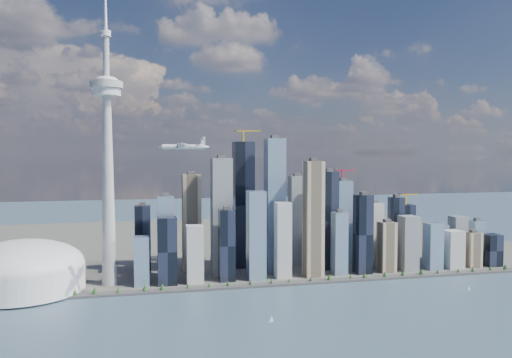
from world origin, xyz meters
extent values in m
plane|color=#304655|center=(0.00, 0.00, 0.00)|extent=(4000.00, 4000.00, 0.00)
cube|color=#383838|center=(0.00, 250.00, 2.00)|extent=(1100.00, 22.00, 4.00)
cube|color=#4C4C47|center=(0.00, 700.00, 1.50)|extent=(1400.00, 900.00, 3.00)
cylinder|color=#3F2D1E|center=(-390.00, 250.00, 5.20)|extent=(1.00, 1.00, 2.40)
cone|color=#234C1B|center=(-390.00, 250.00, 8.80)|extent=(7.20, 7.20, 8.00)
cylinder|color=#3F2D1E|center=(-303.33, 250.00, 5.20)|extent=(1.00, 1.00, 2.40)
cone|color=#234C1B|center=(-303.33, 250.00, 8.80)|extent=(7.20, 7.20, 8.00)
cylinder|color=#3F2D1E|center=(-216.67, 250.00, 5.20)|extent=(1.00, 1.00, 2.40)
cone|color=#234C1B|center=(-216.67, 250.00, 8.80)|extent=(7.20, 7.20, 8.00)
cylinder|color=#3F2D1E|center=(-130.00, 250.00, 5.20)|extent=(1.00, 1.00, 2.40)
cone|color=#234C1B|center=(-130.00, 250.00, 8.80)|extent=(7.20, 7.20, 8.00)
cylinder|color=#3F2D1E|center=(-43.33, 250.00, 5.20)|extent=(1.00, 1.00, 2.40)
cone|color=#234C1B|center=(-43.33, 250.00, 8.80)|extent=(7.20, 7.20, 8.00)
cylinder|color=#3F2D1E|center=(43.33, 250.00, 5.20)|extent=(1.00, 1.00, 2.40)
cone|color=#234C1B|center=(43.33, 250.00, 8.80)|extent=(7.20, 7.20, 8.00)
cylinder|color=#3F2D1E|center=(130.00, 250.00, 5.20)|extent=(1.00, 1.00, 2.40)
cone|color=#234C1B|center=(130.00, 250.00, 8.80)|extent=(7.20, 7.20, 8.00)
cylinder|color=#3F2D1E|center=(216.67, 250.00, 5.20)|extent=(1.00, 1.00, 2.40)
cone|color=#234C1B|center=(216.67, 250.00, 8.80)|extent=(7.20, 7.20, 8.00)
cylinder|color=#3F2D1E|center=(303.33, 250.00, 5.20)|extent=(1.00, 1.00, 2.40)
cone|color=#234C1B|center=(303.33, 250.00, 8.80)|extent=(7.20, 7.20, 8.00)
cylinder|color=#3F2D1E|center=(390.00, 250.00, 5.20)|extent=(1.00, 1.00, 2.40)
cone|color=#234C1B|center=(390.00, 250.00, 8.80)|extent=(7.20, 7.20, 8.00)
cylinder|color=#3F2D1E|center=(476.67, 250.00, 5.20)|extent=(1.00, 1.00, 2.40)
cone|color=#234C1B|center=(476.67, 250.00, 8.80)|extent=(7.20, 7.20, 8.00)
cube|color=black|center=(-200.00, 290.00, 62.98)|extent=(34.00, 34.00, 119.95)
cube|color=#7497AF|center=(-200.00, 340.00, 79.33)|extent=(30.00, 30.00, 152.66)
cube|color=#B6B6B2|center=(-150.00, 290.00, 54.80)|extent=(30.00, 30.00, 103.59)
cube|color=tan|center=(-150.00, 395.00, 98.42)|extent=(36.00, 36.00, 190.83)
cube|color=slate|center=(-95.00, 340.00, 114.77)|extent=(38.00, 38.00, 223.54)
cube|color=black|center=(-95.00, 290.00, 68.43)|extent=(28.00, 28.00, 130.86)
cube|color=#7497AF|center=(-40.00, 290.00, 84.78)|extent=(32.00, 32.00, 163.57)
cube|color=black|center=(-40.00, 395.00, 131.13)|extent=(40.00, 40.00, 256.26)
cube|color=#7497AF|center=(15.00, 340.00, 133.86)|extent=(36.00, 36.00, 261.71)
cube|color=#B6B6B2|center=(15.00, 290.00, 73.88)|extent=(28.00, 28.00, 141.76)
cube|color=tan|center=(70.00, 290.00, 112.05)|extent=(34.00, 34.00, 218.09)
cube|color=slate|center=(70.00, 395.00, 95.69)|extent=(30.00, 30.00, 185.38)
cube|color=black|center=(125.00, 340.00, 101.14)|extent=(32.00, 32.00, 196.28)
cube|color=#7497AF|center=(125.00, 290.00, 62.98)|extent=(26.00, 26.00, 119.95)
cube|color=black|center=(175.00, 290.00, 79.33)|extent=(30.00, 30.00, 152.66)
cube|color=#7497AF|center=(175.00, 395.00, 90.24)|extent=(34.00, 34.00, 174.47)
cube|color=#B6B6B2|center=(225.00, 340.00, 68.43)|extent=(28.00, 28.00, 130.86)
cube|color=tan|center=(225.00, 290.00, 52.07)|extent=(30.00, 30.00, 98.14)
cube|color=slate|center=(275.00, 290.00, 57.52)|extent=(32.00, 32.00, 109.05)
cube|color=black|center=(275.00, 340.00, 73.88)|extent=(26.00, 26.00, 141.76)
cube|color=#7497AF|center=(325.00, 290.00, 49.34)|extent=(30.00, 30.00, 92.69)
cube|color=black|center=(325.00, 395.00, 62.98)|extent=(28.00, 28.00, 119.95)
cube|color=#7497AF|center=(375.00, 340.00, 43.89)|extent=(30.00, 30.00, 81.78)
cube|color=#B6B6B2|center=(375.00, 290.00, 41.17)|extent=(34.00, 34.00, 76.33)
cube|color=tan|center=(420.00, 290.00, 38.44)|extent=(28.00, 28.00, 70.88)
cube|color=slate|center=(420.00, 340.00, 52.07)|extent=(30.00, 30.00, 98.14)
cube|color=black|center=(465.00, 290.00, 35.71)|extent=(32.00, 32.00, 65.43)
cube|color=#7497AF|center=(465.00, 340.00, 46.62)|extent=(26.00, 26.00, 87.24)
cube|color=black|center=(-240.00, 395.00, 68.43)|extent=(30.00, 30.00, 130.86)
cube|color=#7497AF|center=(-240.00, 290.00, 46.62)|extent=(26.00, 26.00, 87.24)
cube|color=gold|center=(-40.00, 395.00, 270.26)|extent=(3.00, 3.00, 22.00)
cube|color=gold|center=(-31.75, 395.00, 281.26)|extent=(55.00, 2.20, 2.20)
cube|color=#383838|center=(-56.50, 395.00, 283.26)|extent=(6.00, 4.00, 4.00)
cube|color=#AE182E|center=(175.00, 395.00, 188.47)|extent=(3.00, 3.00, 22.00)
cube|color=#AE182E|center=(182.20, 395.00, 199.47)|extent=(48.00, 2.20, 2.20)
cube|color=#383838|center=(160.60, 395.00, 201.47)|extent=(6.00, 4.00, 4.00)
cube|color=gold|center=(325.00, 395.00, 133.95)|extent=(3.00, 3.00, 22.00)
cube|color=gold|center=(331.75, 395.00, 144.95)|extent=(45.00, 2.20, 2.20)
cube|color=#383838|center=(311.50, 395.00, 146.95)|extent=(6.00, 4.00, 4.00)
cone|color=#9B9A96|center=(-300.00, 310.00, 173.00)|extent=(26.00, 26.00, 340.00)
cylinder|color=silver|center=(-300.00, 310.00, 343.00)|extent=(48.00, 48.00, 14.00)
cylinder|color=#9B9A96|center=(-300.00, 310.00, 355.00)|extent=(56.00, 56.00, 12.00)
ellipsoid|color=silver|center=(-300.00, 310.00, 363.00)|extent=(40.00, 40.00, 14.00)
cylinder|color=#9B9A96|center=(-300.00, 310.00, 403.00)|extent=(11.00, 11.00, 80.00)
cylinder|color=silver|center=(-300.00, 310.00, 443.00)|extent=(18.00, 18.00, 10.00)
cone|color=silver|center=(-300.00, 310.00, 501.00)|extent=(7.00, 7.00, 105.00)
cylinder|color=silver|center=(-440.00, 300.00, 25.00)|extent=(200.00, 200.00, 44.00)
ellipsoid|color=silver|center=(-440.00, 300.00, 47.00)|extent=(200.00, 200.00, 84.00)
cylinder|color=silver|center=(-181.11, 146.50, 245.68)|extent=(61.69, 8.17, 7.58)
cone|color=silver|center=(-213.10, 146.20, 245.68)|extent=(8.37, 7.66, 7.58)
cone|color=silver|center=(-147.93, 146.81, 245.68)|extent=(11.92, 7.70, 7.58)
cube|color=silver|center=(-183.48, 146.48, 249.71)|extent=(10.11, 66.45, 1.18)
cylinder|color=silver|center=(-183.36, 133.44, 247.82)|extent=(13.07, 4.39, 4.27)
cylinder|color=silver|center=(-183.60, 159.51, 247.82)|extent=(13.07, 4.39, 4.27)
cylinder|color=#3F3F3F|center=(-190.47, 133.38, 247.82)|extent=(0.45, 9.48, 9.48)
cylinder|color=#3F3F3F|center=(-190.71, 159.44, 247.82)|extent=(0.45, 9.48, 9.48)
cube|color=silver|center=(-151.49, 146.78, 253.27)|extent=(6.64, 1.01, 13.03)
cube|color=silver|center=(-151.49, 146.78, 259.90)|extent=(5.42, 21.38, 0.83)
cube|color=silver|center=(-67.13, 64.82, 0.43)|extent=(6.41, 2.01, 0.85)
cylinder|color=#999999|center=(-67.13, 64.82, 5.32)|extent=(0.26, 0.26, 9.57)
cube|color=silver|center=(306.51, 145.77, 0.36)|extent=(5.60, 2.73, 0.72)
cylinder|color=#999999|center=(306.51, 145.77, 4.48)|extent=(0.22, 0.22, 8.06)
camera|label=1|loc=(-238.64, -600.54, 236.63)|focal=35.00mm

